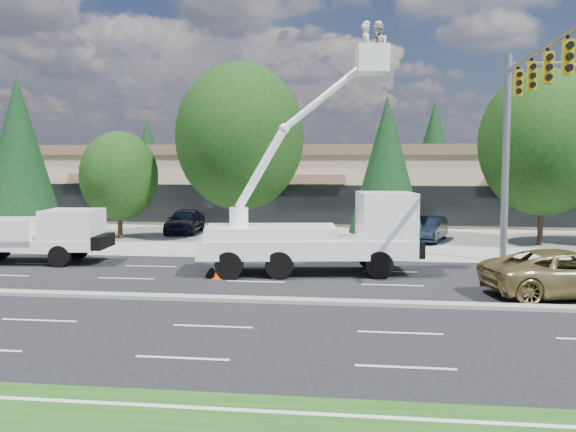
# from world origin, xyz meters

# --- Properties ---
(ground) EXTENTS (140.00, 140.00, 0.00)m
(ground) POSITION_xyz_m (0.00, 0.00, 0.00)
(ground) COLOR black
(ground) RESTS_ON ground
(concrete_apron) EXTENTS (140.00, 22.00, 0.01)m
(concrete_apron) POSITION_xyz_m (0.00, 20.00, 0.01)
(concrete_apron) COLOR gray
(concrete_apron) RESTS_ON ground
(road_median) EXTENTS (120.00, 0.55, 0.12)m
(road_median) POSITION_xyz_m (0.00, 0.00, 0.06)
(road_median) COLOR gray
(road_median) RESTS_ON ground
(strip_mall) EXTENTS (50.40, 15.40, 5.50)m
(strip_mall) POSITION_xyz_m (0.00, 29.97, 2.83)
(strip_mall) COLOR tan
(strip_mall) RESTS_ON ground
(tree_front_b) EXTENTS (4.70, 4.70, 9.26)m
(tree_front_b) POSITION_xyz_m (-16.00, 15.00, 4.97)
(tree_front_b) COLOR #332114
(tree_front_b) RESTS_ON ground
(tree_front_c) EXTENTS (4.40, 4.40, 6.11)m
(tree_front_c) POSITION_xyz_m (-10.00, 15.00, 3.57)
(tree_front_c) COLOR #332114
(tree_front_c) RESTS_ON ground
(tree_front_d) EXTENTS (7.08, 7.08, 9.82)m
(tree_front_d) POSITION_xyz_m (-3.00, 15.00, 5.75)
(tree_front_d) COLOR #332114
(tree_front_d) RESTS_ON ground
(tree_front_e) EXTENTS (4.01, 4.01, 7.91)m
(tree_front_e) POSITION_xyz_m (5.00, 15.00, 4.24)
(tree_front_e) COLOR #332114
(tree_front_e) RESTS_ON ground
(tree_front_f) EXTENTS (6.61, 6.61, 9.18)m
(tree_front_f) POSITION_xyz_m (13.00, 15.00, 5.37)
(tree_front_f) COLOR #332114
(tree_front_f) RESTS_ON ground
(tree_back_a) EXTENTS (4.34, 4.34, 8.55)m
(tree_back_a) POSITION_xyz_m (-18.00, 42.00, 4.59)
(tree_back_a) COLOR #332114
(tree_back_a) RESTS_ON ground
(tree_back_b) EXTENTS (5.97, 5.97, 11.77)m
(tree_back_b) POSITION_xyz_m (-4.00, 42.00, 6.31)
(tree_back_b) COLOR #332114
(tree_back_b) RESTS_ON ground
(tree_back_c) EXTENTS (5.05, 5.05, 9.95)m
(tree_back_c) POSITION_xyz_m (10.00, 42.00, 5.34)
(tree_back_c) COLOR #332114
(tree_back_c) RESTS_ON ground
(tree_back_d) EXTENTS (5.66, 5.66, 11.15)m
(tree_back_d) POSITION_xyz_m (22.00, 42.00, 5.98)
(tree_back_d) COLOR #332114
(tree_back_d) RESTS_ON ground
(signal_mast) EXTENTS (2.76, 10.16, 9.00)m
(signal_mast) POSITION_xyz_m (10.03, 7.04, 6.06)
(signal_mast) COLOR gray
(signal_mast) RESTS_ON ground
(utility_pickup) EXTENTS (6.29, 2.83, 2.35)m
(utility_pickup) POSITION_xyz_m (-10.09, 6.24, 0.97)
(utility_pickup) COLOR white
(utility_pickup) RESTS_ON ground
(bucket_truck) EXTENTS (8.72, 3.79, 9.81)m
(bucket_truck) POSITION_xyz_m (2.47, 5.30, 2.09)
(bucket_truck) COLOR white
(bucket_truck) RESTS_ON ground
(traffic_cone_b) EXTENTS (0.40, 0.40, 0.70)m
(traffic_cone_b) POSITION_xyz_m (-1.51, 3.58, 0.34)
(traffic_cone_b) COLOR #FF4B08
(traffic_cone_b) RESTS_ON ground
(traffic_cone_c) EXTENTS (0.40, 0.40, 0.70)m
(traffic_cone_c) POSITION_xyz_m (0.69, 3.98, 0.34)
(traffic_cone_c) COLOR #FF4B08
(traffic_cone_c) RESTS_ON ground
(minivan) EXTENTS (6.03, 3.85, 1.55)m
(minivan) POSITION_xyz_m (10.67, 2.06, 0.77)
(minivan) COLOR olive
(minivan) RESTS_ON ground
(parked_car_west) EXTENTS (1.98, 4.57, 1.54)m
(parked_car_west) POSITION_xyz_m (-7.12, 18.14, 0.77)
(parked_car_west) COLOR black
(parked_car_west) RESTS_ON ground
(parked_car_east) EXTENTS (2.53, 4.45, 1.39)m
(parked_car_east) POSITION_xyz_m (7.35, 16.00, 0.69)
(parked_car_east) COLOR black
(parked_car_east) RESTS_ON ground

